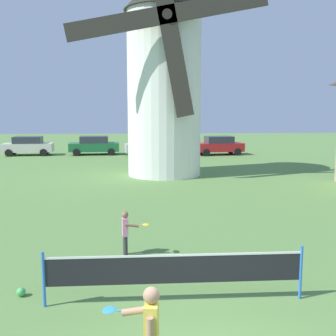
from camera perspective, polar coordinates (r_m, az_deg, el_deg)
The scene contains 9 objects.
windmill at distance 23.79m, azimuth -0.54°, elevation 13.29°, with size 10.21×4.89×13.57m.
tennis_net at distance 8.25m, azimuth 0.97°, elevation -13.91°, with size 5.12×0.06×1.10m.
player_near at distance 5.87m, azimuth -2.51°, elevation -21.96°, with size 0.79×0.65×1.48m.
player_far at distance 10.81m, azimuth -5.84°, elevation -8.64°, with size 0.73×0.41×1.18m.
stray_ball at distance 9.24m, azimuth -19.74°, elevation -15.91°, with size 0.18×0.18×0.18m, color #4CB259.
parked_car_cream at distance 36.08m, azimuth -18.87°, elevation 2.96°, with size 4.12×2.08×1.56m.
parked_car_green at distance 35.17m, azimuth -10.22°, elevation 3.15°, with size 4.25×2.11×1.56m.
parked_car_silver at distance 33.92m, azimuth -2.33°, elevation 3.09°, with size 4.46×2.30×1.56m.
parked_car_red at distance 34.79m, azimuth 7.09°, elevation 3.16°, with size 4.15×2.27×1.56m.
Camera 1 is at (-0.93, -5.56, 3.78)m, focal length 43.87 mm.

